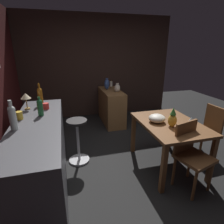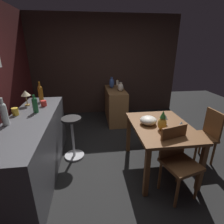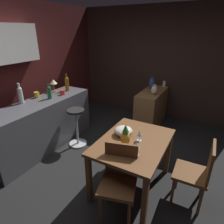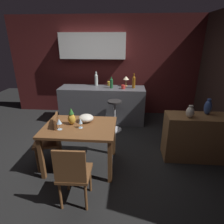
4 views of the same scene
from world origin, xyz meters
name	(u,v)px [view 1 (image 1 of 4)]	position (x,y,z in m)	size (l,w,h in m)	color
ground_plane	(135,165)	(0.00, 0.00, 0.00)	(9.00, 9.00, 0.00)	black
wall_side_right	(90,68)	(2.55, 0.30, 1.30)	(0.10, 4.40, 2.60)	#33231E
dining_table	(169,128)	(-0.12, -0.48, 0.64)	(1.13, 0.83, 0.74)	brown
kitchen_counter	(41,153)	(0.00, 1.38, 0.45)	(2.10, 0.60, 0.90)	#4C4C51
sideboard_cabinet	(111,107)	(1.85, -0.10, 0.41)	(1.10, 0.44, 0.82)	olive
chair_near_window	(191,153)	(-0.60, -0.52, 0.50)	(0.49, 0.49, 0.90)	brown
chair_by_doorway	(207,129)	(-0.02, -1.29, 0.48)	(0.41, 0.41, 0.88)	brown
bar_stool	(78,140)	(0.35, 0.86, 0.39)	(0.34, 0.34, 0.73)	#262323
wine_glass_left	(173,115)	(-0.08, -0.55, 0.85)	(0.07, 0.07, 0.15)	silver
wine_glass_right	(191,120)	(-0.39, -0.62, 0.87)	(0.08, 0.08, 0.17)	silver
pineapple_centerpiece	(173,119)	(-0.26, -0.42, 0.86)	(0.12, 0.12, 0.28)	gold
fruit_bowl	(157,118)	(-0.05, -0.30, 0.80)	(0.25, 0.25, 0.12)	beige
wine_bottle_amber	(40,96)	(0.77, 1.39, 1.06)	(0.08, 0.08, 0.35)	#8C5114
wine_bottle_clear	(12,116)	(-0.17, 1.59, 1.06)	(0.08, 0.08, 0.35)	silver
wine_bottle_green	(40,107)	(0.23, 1.34, 1.03)	(0.08, 0.08, 0.27)	#1E592D
cup_mustard	(19,115)	(0.16, 1.60, 0.95)	(0.12, 0.09, 0.11)	gold
cup_red	(46,106)	(0.52, 1.29, 0.95)	(0.13, 0.09, 0.09)	red
counter_lamp	(26,97)	(0.58, 1.57, 1.10)	(0.15, 0.15, 0.25)	#A58447
pillar_candle_tall	(111,84)	(2.32, -0.22, 0.89)	(0.07, 0.07, 0.16)	white
vase_ceramic_ivory	(117,88)	(1.65, -0.19, 0.92)	(0.13, 0.13, 0.21)	beige
vase_ceramic_blue	(107,84)	(1.98, -0.02, 0.95)	(0.13, 0.13, 0.28)	#334C8C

